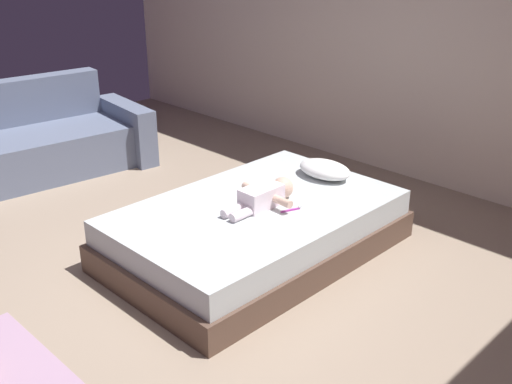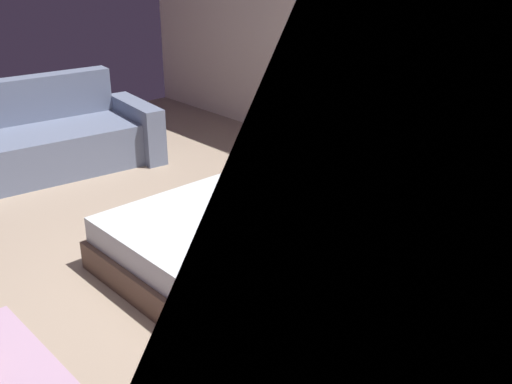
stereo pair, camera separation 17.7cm
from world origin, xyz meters
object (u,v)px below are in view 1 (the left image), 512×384
object	(u,v)px
bed	(256,230)
couch	(37,144)
toothbrush	(292,209)
pillow	(325,169)
baby	(265,196)

from	to	relation	value
bed	couch	world-z (taller)	couch
toothbrush	couch	xyz separation A→B (m)	(-2.86, -0.44, -0.10)
pillow	toothbrush	distance (m)	0.69
pillow	baby	xyz separation A→B (m)	(0.04, -0.71, 0.01)
toothbrush	bed	bearing A→B (deg)	-155.57
pillow	baby	size ratio (longest dim) A/B	0.72
pillow	toothbrush	world-z (taller)	pillow
bed	toothbrush	distance (m)	0.33
baby	bed	bearing A→B (deg)	-133.50
bed	couch	xyz separation A→B (m)	(-2.62, -0.33, 0.10)
bed	toothbrush	xyz separation A→B (m)	(0.24, 0.11, 0.20)
baby	couch	world-z (taller)	couch
bed	toothbrush	bearing A→B (deg)	24.43
bed	couch	size ratio (longest dim) A/B	1.01
baby	toothbrush	bearing A→B (deg)	17.70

